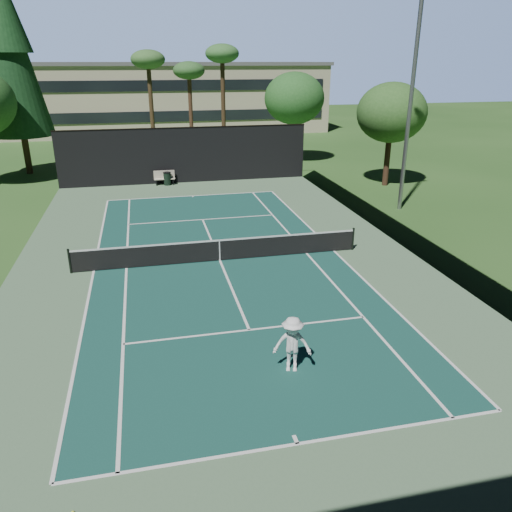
% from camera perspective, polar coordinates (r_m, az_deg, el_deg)
% --- Properties ---
extents(ground, '(160.00, 160.00, 0.00)m').
position_cam_1_polar(ground, '(22.62, -4.15, -0.56)').
color(ground, '#2B5620').
rests_on(ground, ground).
extents(apron_slab, '(18.00, 32.00, 0.01)m').
position_cam_1_polar(apron_slab, '(22.62, -4.15, -0.55)').
color(apron_slab, '#557954').
rests_on(apron_slab, ground).
extents(court_surface, '(10.97, 23.77, 0.01)m').
position_cam_1_polar(court_surface, '(22.61, -4.15, -0.53)').
color(court_surface, '#16483F').
rests_on(court_surface, ground).
extents(court_lines, '(11.07, 23.87, 0.01)m').
position_cam_1_polar(court_lines, '(22.61, -4.15, -0.51)').
color(court_lines, white).
rests_on(court_lines, ground).
extents(tennis_net, '(12.90, 0.10, 1.10)m').
position_cam_1_polar(tennis_net, '(22.42, -4.18, 0.76)').
color(tennis_net, black).
rests_on(tennis_net, ground).
extents(fence, '(18.04, 32.05, 4.03)m').
position_cam_1_polar(fence, '(22.01, -4.31, 4.35)').
color(fence, black).
rests_on(fence, ground).
extents(player, '(1.25, 0.95, 1.72)m').
position_cam_1_polar(player, '(14.55, 4.17, -10.05)').
color(player, white).
rests_on(player, ground).
extents(tennis_ball_a, '(0.07, 0.07, 0.07)m').
position_cam_1_polar(tennis_ball_a, '(11.79, -20.21, -25.80)').
color(tennis_ball_a, '#E7F437').
rests_on(tennis_ball_a, ground).
extents(tennis_ball_b, '(0.06, 0.06, 0.06)m').
position_cam_1_polar(tennis_ball_b, '(23.72, -12.37, 0.13)').
color(tennis_ball_b, '#D0F036').
rests_on(tennis_ball_b, ground).
extents(tennis_ball_c, '(0.06, 0.06, 0.06)m').
position_cam_1_polar(tennis_ball_c, '(24.75, -6.92, 1.39)').
color(tennis_ball_c, yellow).
rests_on(tennis_ball_c, ground).
extents(tennis_ball_d, '(0.06, 0.06, 0.06)m').
position_cam_1_polar(tennis_ball_d, '(24.53, -18.04, 0.26)').
color(tennis_ball_d, '#CEE033').
rests_on(tennis_ball_d, ground).
extents(park_bench, '(1.50, 0.45, 1.02)m').
position_cam_1_polar(park_bench, '(37.29, -10.43, 8.85)').
color(park_bench, beige).
rests_on(park_bench, ground).
extents(trash_bin, '(0.56, 0.56, 0.95)m').
position_cam_1_polar(trash_bin, '(37.12, -10.10, 8.70)').
color(trash_bin, black).
rests_on(trash_bin, ground).
extents(pine_tree, '(4.80, 4.80, 15.00)m').
position_cam_1_polar(pine_tree, '(43.71, -26.42, 20.83)').
color(pine_tree, '#44311D').
rests_on(pine_tree, ground).
extents(palm_a, '(2.80, 2.80, 9.32)m').
position_cam_1_polar(palm_a, '(44.78, -12.22, 20.66)').
color(palm_a, '#45321D').
rests_on(palm_a, ground).
extents(palm_b, '(2.80, 2.80, 8.42)m').
position_cam_1_polar(palm_b, '(46.99, -7.66, 19.93)').
color(palm_b, '#4B3020').
rests_on(palm_b, ground).
extents(palm_c, '(2.80, 2.80, 9.77)m').
position_cam_1_polar(palm_c, '(44.32, -3.88, 21.59)').
color(palm_c, '#412D1B').
rests_on(palm_c, ground).
extents(decid_tree_a, '(5.12, 5.12, 7.62)m').
position_cam_1_polar(decid_tree_a, '(44.80, 4.40, 17.50)').
color(decid_tree_a, '#3F261B').
rests_on(decid_tree_a, ground).
extents(decid_tree_b, '(4.80, 4.80, 7.14)m').
position_cam_1_polar(decid_tree_b, '(37.07, 15.23, 15.51)').
color(decid_tree_b, '#442A1D').
rests_on(decid_tree_b, ground).
extents(campus_building, '(40.50, 12.50, 8.30)m').
position_cam_1_polar(campus_building, '(66.95, -10.60, 17.45)').
color(campus_building, '#BCB091').
rests_on(campus_building, ground).
extents(light_pole, '(0.90, 0.25, 12.22)m').
position_cam_1_polar(light_pole, '(30.75, 17.30, 16.81)').
color(light_pole, '#909298').
rests_on(light_pole, ground).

